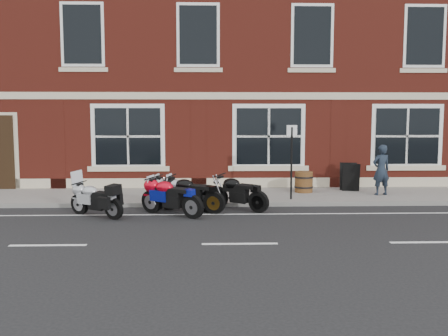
{
  "coord_description": "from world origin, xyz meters",
  "views": [
    {
      "loc": [
        -0.65,
        -13.25,
        2.66
      ],
      "look_at": [
        -0.19,
        1.6,
        1.13
      ],
      "focal_mm": 40.0,
      "sensor_mm": 36.0,
      "label": 1
    }
  ],
  "objects_px": {
    "moto_sport_black": "(191,193)",
    "a_board_sign": "(350,177)",
    "pedestrian_left": "(381,170)",
    "parking_sign": "(292,157)",
    "moto_sport_red": "(171,196)",
    "moto_naked_black": "(237,192)",
    "moto_sport_silver": "(179,192)",
    "moto_touring_silver": "(95,198)",
    "barrel_planter": "(304,182)"
  },
  "relations": [
    {
      "from": "moto_sport_black",
      "to": "a_board_sign",
      "type": "distance_m",
      "value": 6.16
    },
    {
      "from": "pedestrian_left",
      "to": "parking_sign",
      "type": "height_order",
      "value": "parking_sign"
    },
    {
      "from": "pedestrian_left",
      "to": "parking_sign",
      "type": "xyz_separation_m",
      "value": [
        -3.07,
        -0.75,
        0.5
      ]
    },
    {
      "from": "moto_sport_black",
      "to": "a_board_sign",
      "type": "xyz_separation_m",
      "value": [
        5.37,
        3.02,
        0.07
      ]
    },
    {
      "from": "moto_sport_red",
      "to": "moto_naked_black",
      "type": "distance_m",
      "value": 2.0
    },
    {
      "from": "moto_sport_red",
      "to": "moto_sport_silver",
      "type": "relative_size",
      "value": 0.89
    },
    {
      "from": "pedestrian_left",
      "to": "a_board_sign",
      "type": "bearing_deg",
      "value": -63.92
    },
    {
      "from": "moto_touring_silver",
      "to": "moto_sport_red",
      "type": "distance_m",
      "value": 2.02
    },
    {
      "from": "moto_sport_red",
      "to": "moto_sport_silver",
      "type": "bearing_deg",
      "value": 22.4
    },
    {
      "from": "pedestrian_left",
      "to": "parking_sign",
      "type": "relative_size",
      "value": 0.72
    },
    {
      "from": "moto_touring_silver",
      "to": "moto_sport_red",
      "type": "bearing_deg",
      "value": -53.51
    },
    {
      "from": "moto_touring_silver",
      "to": "parking_sign",
      "type": "xyz_separation_m",
      "value": [
        5.58,
        1.94,
        0.95
      ]
    },
    {
      "from": "moto_touring_silver",
      "to": "moto_naked_black",
      "type": "relative_size",
      "value": 0.97
    },
    {
      "from": "moto_sport_black",
      "to": "barrel_planter",
      "type": "distance_m",
      "value": 4.63
    },
    {
      "from": "moto_sport_black",
      "to": "moto_sport_silver",
      "type": "distance_m",
      "value": 0.39
    },
    {
      "from": "moto_sport_black",
      "to": "barrel_planter",
      "type": "relative_size",
      "value": 2.71
    },
    {
      "from": "moto_sport_red",
      "to": "moto_naked_black",
      "type": "bearing_deg",
      "value": -31.43
    },
    {
      "from": "parking_sign",
      "to": "moto_sport_red",
      "type": "bearing_deg",
      "value": -159.13
    },
    {
      "from": "moto_sport_black",
      "to": "moto_naked_black",
      "type": "relative_size",
      "value": 1.15
    },
    {
      "from": "moto_sport_silver",
      "to": "moto_naked_black",
      "type": "distance_m",
      "value": 1.67
    },
    {
      "from": "moto_sport_silver",
      "to": "parking_sign",
      "type": "xyz_separation_m",
      "value": [
        3.4,
        1.11,
        0.92
      ]
    },
    {
      "from": "moto_sport_black",
      "to": "moto_touring_silver",
      "type": "bearing_deg",
      "value": 130.3
    },
    {
      "from": "moto_sport_red",
      "to": "moto_naked_black",
      "type": "relative_size",
      "value": 1.06
    },
    {
      "from": "moto_sport_silver",
      "to": "moto_naked_black",
      "type": "xyz_separation_m",
      "value": [
        1.67,
        0.05,
        0.0
      ]
    },
    {
      "from": "moto_touring_silver",
      "to": "moto_naked_black",
      "type": "xyz_separation_m",
      "value": [
        3.86,
        0.87,
        0.03
      ]
    },
    {
      "from": "barrel_planter",
      "to": "moto_sport_black",
      "type": "bearing_deg",
      "value": -143.68
    },
    {
      "from": "pedestrian_left",
      "to": "barrel_planter",
      "type": "xyz_separation_m",
      "value": [
        -2.4,
        0.68,
        -0.47
      ]
    },
    {
      "from": "moto_naked_black",
      "to": "barrel_planter",
      "type": "distance_m",
      "value": 3.46
    },
    {
      "from": "moto_touring_silver",
      "to": "moto_naked_black",
      "type": "bearing_deg",
      "value": -43.46
    },
    {
      "from": "moto_sport_red",
      "to": "moto_sport_black",
      "type": "distance_m",
      "value": 0.73
    },
    {
      "from": "moto_naked_black",
      "to": "moto_sport_red",
      "type": "bearing_deg",
      "value": 151.74
    },
    {
      "from": "moto_sport_red",
      "to": "moto_sport_silver",
      "type": "distance_m",
      "value": 0.75
    },
    {
      "from": "barrel_planter",
      "to": "parking_sign",
      "type": "bearing_deg",
      "value": -115.05
    },
    {
      "from": "moto_sport_silver",
      "to": "pedestrian_left",
      "type": "height_order",
      "value": "pedestrian_left"
    },
    {
      "from": "moto_touring_silver",
      "to": "moto_sport_silver",
      "type": "xyz_separation_m",
      "value": [
        2.19,
        0.82,
        0.03
      ]
    },
    {
      "from": "moto_naked_black",
      "to": "a_board_sign",
      "type": "xyz_separation_m",
      "value": [
        4.04,
        2.77,
        0.08
      ]
    },
    {
      "from": "moto_sport_black",
      "to": "parking_sign",
      "type": "distance_m",
      "value": 3.45
    },
    {
      "from": "moto_sport_silver",
      "to": "moto_naked_black",
      "type": "height_order",
      "value": "moto_naked_black"
    },
    {
      "from": "moto_naked_black",
      "to": "a_board_sign",
      "type": "height_order",
      "value": "a_board_sign"
    },
    {
      "from": "moto_sport_silver",
      "to": "barrel_planter",
      "type": "relative_size",
      "value": 2.81
    },
    {
      "from": "a_board_sign",
      "to": "barrel_planter",
      "type": "relative_size",
      "value": 1.37
    },
    {
      "from": "moto_touring_silver",
      "to": "moto_sport_red",
      "type": "height_order",
      "value": "moto_touring_silver"
    },
    {
      "from": "moto_touring_silver",
      "to": "pedestrian_left",
      "type": "bearing_deg",
      "value": -38.92
    },
    {
      "from": "parking_sign",
      "to": "moto_naked_black",
      "type": "bearing_deg",
      "value": -154.73
    },
    {
      "from": "moto_sport_black",
      "to": "moto_sport_silver",
      "type": "bearing_deg",
      "value": 85.71
    },
    {
      "from": "a_board_sign",
      "to": "moto_sport_black",
      "type": "bearing_deg",
      "value": -140.27
    },
    {
      "from": "a_board_sign",
      "to": "barrel_planter",
      "type": "height_order",
      "value": "a_board_sign"
    },
    {
      "from": "a_board_sign",
      "to": "parking_sign",
      "type": "bearing_deg",
      "value": -133.16
    },
    {
      "from": "moto_sport_red",
      "to": "a_board_sign",
      "type": "bearing_deg",
      "value": -23.16
    },
    {
      "from": "moto_sport_silver",
      "to": "pedestrian_left",
      "type": "distance_m",
      "value": 6.74
    }
  ]
}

